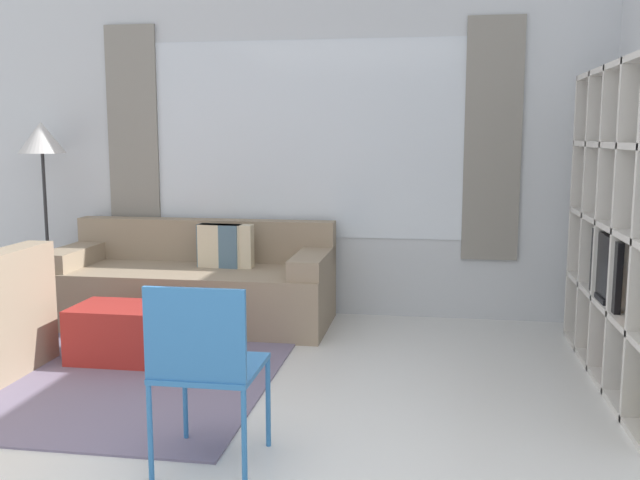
# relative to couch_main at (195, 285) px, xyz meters

# --- Properties ---
(wall_back) EXTENTS (6.01, 0.11, 2.70)m
(wall_back) POSITION_rel_couch_main_xyz_m (0.82, 0.50, 1.05)
(wall_back) COLOR silver
(wall_back) RESTS_ON ground_plane
(area_rug) EXTENTS (2.50, 2.37, 0.01)m
(area_rug) POSITION_rel_couch_main_xyz_m (-0.34, -1.20, -0.30)
(area_rug) COLOR slate
(area_rug) RESTS_ON ground_plane
(couch_main) EXTENTS (2.18, 0.91, 0.80)m
(couch_main) POSITION_rel_couch_main_xyz_m (0.00, 0.00, 0.00)
(couch_main) COLOR gray
(couch_main) RESTS_ON ground_plane
(ottoman) EXTENTS (0.83, 0.46, 0.37)m
(ottoman) POSITION_rel_couch_main_xyz_m (-0.05, -1.01, -0.12)
(ottoman) COLOR #A82823
(ottoman) RESTS_ON ground_plane
(floor_lamp) EXTENTS (0.38, 0.38, 1.60)m
(floor_lamp) POSITION_rel_couch_main_xyz_m (-1.36, 0.19, 1.09)
(floor_lamp) COLOR black
(floor_lamp) RESTS_ON ground_plane
(folding_chair) EXTENTS (0.44, 0.46, 0.86)m
(folding_chair) POSITION_rel_couch_main_xyz_m (0.90, -2.46, 0.21)
(folding_chair) COLOR #3375B7
(folding_chair) RESTS_ON ground_plane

